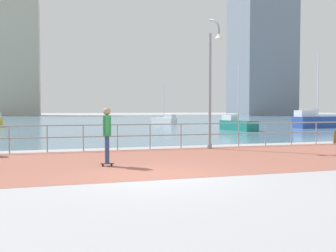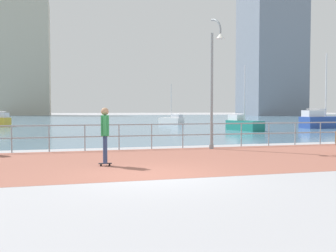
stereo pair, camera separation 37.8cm
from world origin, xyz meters
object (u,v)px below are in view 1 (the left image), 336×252
sailboat_blue (316,121)px  sailboat_navy (165,120)px  lamppost (212,77)px  skateboarder (107,131)px  sailboat_red (237,124)px

sailboat_blue → sailboat_navy: bearing=130.4°
lamppost → skateboarder: bearing=-143.7°
skateboarder → sailboat_blue: sailboat_blue is taller
skateboarder → sailboat_blue: 27.90m
sailboat_navy → lamppost: bearing=-101.9°
lamppost → sailboat_red: lamppost is taller
sailboat_navy → sailboat_red: size_ratio=0.88×
skateboarder → sailboat_red: (12.53, 16.19, -0.57)m
sailboat_blue → sailboat_red: bearing=-168.6°
skateboarder → sailboat_red: bearing=52.2°
sailboat_blue → sailboat_red: size_ratio=1.30×
lamppost → sailboat_navy: (5.68, 26.88, -2.63)m
sailboat_navy → sailboat_red: 14.46m
skateboarder → sailboat_navy: (10.65, 30.53, -0.63)m
skateboarder → sailboat_navy: size_ratio=0.39×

